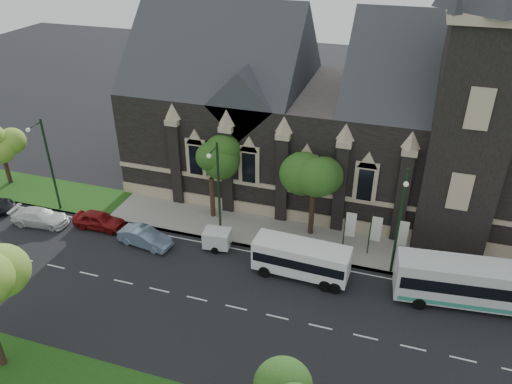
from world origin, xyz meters
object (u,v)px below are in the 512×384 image
at_px(banner_flag_center, 374,231).
at_px(box_trailer, 217,238).
at_px(banner_flag_left, 348,227).
at_px(street_lamp_near, 400,218).
at_px(street_lamp_mid, 218,189).
at_px(tour_coach, 483,285).
at_px(tree_walk_right, 317,173).
at_px(street_lamp_far, 48,161).
at_px(car_far_white, 40,217).
at_px(tree_walk_left, 214,159).
at_px(car_far_red, 99,220).
at_px(tree_walk_far, 2,142).
at_px(sedan, 145,237).
at_px(shuttle_bus, 302,258).
at_px(banner_flag_right, 400,236).

height_order(banner_flag_center, box_trailer, banner_flag_center).
relative_size(banner_flag_left, box_trailer, 1.26).
distance_m(street_lamp_near, banner_flag_center, 3.74).
xyz_separation_m(street_lamp_mid, tour_coach, (20.13, -1.63, -3.25)).
height_order(tree_walk_right, street_lamp_mid, street_lamp_mid).
bearing_deg(street_lamp_far, street_lamp_near, 0.00).
distance_m(banner_flag_center, tour_coach, 8.62).
distance_m(tree_walk_right, box_trailer, 9.71).
distance_m(banner_flag_center, car_far_white, 28.75).
bearing_deg(tree_walk_left, car_far_red, -151.53).
relative_size(tree_walk_far, sedan, 1.36).
relative_size(tree_walk_far, shuttle_bus, 0.86).
relative_size(banner_flag_right, car_far_white, 0.80).
relative_size(street_lamp_mid, street_lamp_far, 1.00).
relative_size(banner_flag_left, shuttle_bus, 0.55).
xyz_separation_m(street_lamp_far, sedan, (10.28, -2.34, -4.35)).
relative_size(tree_walk_far, tour_coach, 0.53).
distance_m(banner_flag_left, sedan, 16.64).
relative_size(street_lamp_mid, car_far_red, 1.98).
relative_size(street_lamp_near, sedan, 1.95).
height_order(tour_coach, car_far_white, tour_coach).
bearing_deg(banner_flag_left, street_lamp_mid, -169.50).
bearing_deg(tree_walk_right, street_lamp_mid, -153.35).
bearing_deg(street_lamp_near, tree_walk_far, 175.34).
bearing_deg(tree_walk_right, car_far_red, -164.81).
height_order(shuttle_bus, car_far_white, shuttle_bus).
relative_size(tree_walk_left, tree_walk_far, 1.22).
xyz_separation_m(banner_flag_left, car_far_red, (-21.09, -3.18, -1.61)).
height_order(street_lamp_mid, shuttle_bus, street_lamp_mid).
height_order(banner_flag_left, tour_coach, banner_flag_left).
xyz_separation_m(tree_walk_left, box_trailer, (1.93, -4.50, -4.79)).
height_order(banner_flag_right, sedan, banner_flag_right).
xyz_separation_m(tour_coach, car_far_red, (-30.93, 0.36, -1.08)).
distance_m(tour_coach, sedan, 25.88).
relative_size(street_lamp_far, tour_coach, 0.76).
distance_m(tree_walk_right, car_far_white, 24.60).
relative_size(street_lamp_mid, tour_coach, 0.76).
bearing_deg(tour_coach, banner_flag_left, 154.05).
xyz_separation_m(banner_flag_center, tour_coach, (7.84, -3.54, -0.52)).
xyz_separation_m(street_lamp_near, banner_flag_left, (-3.71, 1.91, -2.73)).
height_order(street_lamp_near, car_far_white, street_lamp_near).
distance_m(banner_flag_right, box_trailer, 14.50).
bearing_deg(banner_flag_center, tour_coach, -24.30).
height_order(box_trailer, car_far_red, box_trailer).
relative_size(car_far_red, car_far_white, 0.91).
height_order(tree_walk_right, tour_coach, tree_walk_right).
relative_size(tree_walk_left, sedan, 1.66).
relative_size(tree_walk_right, tree_walk_left, 1.02).
bearing_deg(street_lamp_near, banner_flag_left, 152.82).
bearing_deg(street_lamp_mid, shuttle_bus, -16.53).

